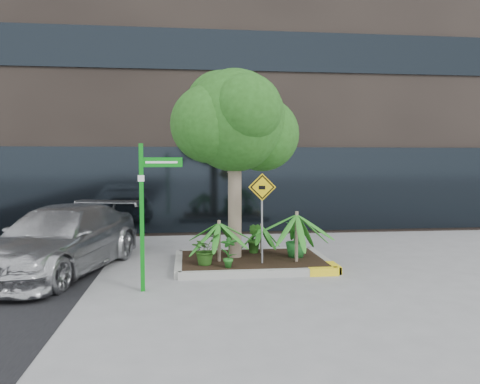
{
  "coord_description": "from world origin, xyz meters",
  "views": [
    {
      "loc": [
        -1.22,
        -9.77,
        2.33
      ],
      "look_at": [
        -0.07,
        0.2,
        1.62
      ],
      "focal_mm": 35.0,
      "sensor_mm": 36.0,
      "label": 1
    }
  ],
  "objects": [
    {
      "name": "planter",
      "position": [
        0.23,
        0.27,
        0.1
      ],
      "size": [
        3.35,
        2.36,
        0.15
      ],
      "color": "#9E9E99",
      "rests_on": "ground"
    },
    {
      "name": "palm_back",
      "position": [
        0.51,
        0.85,
        0.79
      ],
      "size": [
        0.77,
        0.77,
        0.86
      ],
      "color": "gray",
      "rests_on": "ground"
    },
    {
      "name": "building",
      "position": [
        0.5,
        8.5,
        7.5
      ],
      "size": [
        18.0,
        8.0,
        15.0
      ],
      "primitive_type": "cube",
      "color": "#2D2621",
      "rests_on": "ground"
    },
    {
      "name": "ground",
      "position": [
        0.0,
        0.0,
        0.0
      ],
      "size": [
        80.0,
        80.0,
        0.0
      ],
      "primitive_type": "plane",
      "color": "gray",
      "rests_on": "ground"
    },
    {
      "name": "cattle_sign",
      "position": [
        0.36,
        -0.14,
        1.42
      ],
      "size": [
        0.58,
        0.26,
        1.88
      ],
      "rotation": [
        0.0,
        0.0,
        -0.1
      ],
      "color": "slate",
      "rests_on": "ground"
    },
    {
      "name": "street_sign_post",
      "position": [
        -1.95,
        -1.45,
        1.61
      ],
      "size": [
        0.79,
        0.76,
        2.6
      ],
      "rotation": [
        0.0,
        0.0,
        0.09
      ],
      "color": "#0B7D15",
      "rests_on": "ground"
    },
    {
      "name": "shrub_a",
      "position": [
        -0.85,
        -0.19,
        0.47
      ],
      "size": [
        0.81,
        0.81,
        0.64
      ],
      "primitive_type": "imported",
      "rotation": [
        0.0,
        0.0,
        0.91
      ],
      "color": "#244E16",
      "rests_on": "planter"
    },
    {
      "name": "shrub_d",
      "position": [
        0.36,
        0.86,
        0.5
      ],
      "size": [
        0.54,
        0.54,
        0.69
      ],
      "primitive_type": "imported",
      "rotation": [
        0.0,
        0.0,
        5.5
      ],
      "color": "#2A661D",
      "rests_on": "planter"
    },
    {
      "name": "parked_car",
      "position": [
        -3.8,
        0.11,
        0.68
      ],
      "size": [
        3.11,
        5.01,
        1.36
      ],
      "primitive_type": "imported",
      "rotation": [
        0.0,
        0.0,
        -0.28
      ],
      "color": "#B8B8BD",
      "rests_on": "ground"
    },
    {
      "name": "tree",
      "position": [
        -0.16,
        0.53,
        3.17
      ],
      "size": [
        2.89,
        2.57,
        4.34
      ],
      "color": "gray",
      "rests_on": "ground"
    },
    {
      "name": "shrub_c",
      "position": [
        -0.38,
        -0.52,
        0.47
      ],
      "size": [
        0.36,
        0.36,
        0.64
      ],
      "primitive_type": "imported",
      "rotation": [
        0.0,
        0.0,
        3.06
      ],
      "color": "#267323",
      "rests_on": "planter"
    },
    {
      "name": "palm_front",
      "position": [
        1.1,
        -0.12,
        1.15
      ],
      "size": [
        1.21,
        1.21,
        1.34
      ],
      "color": "gray",
      "rests_on": "ground"
    },
    {
      "name": "palm_left",
      "position": [
        -0.54,
        0.09,
        0.97
      ],
      "size": [
        0.99,
        0.99,
        1.1
      ],
      "color": "gray",
      "rests_on": "ground"
    },
    {
      "name": "shrub_b",
      "position": [
        1.2,
        0.32,
        0.56
      ],
      "size": [
        0.66,
        0.66,
        0.83
      ],
      "primitive_type": "imported",
      "rotation": [
        0.0,
        0.0,
        2.4
      ],
      "color": "#206B27",
      "rests_on": "planter"
    }
  ]
}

